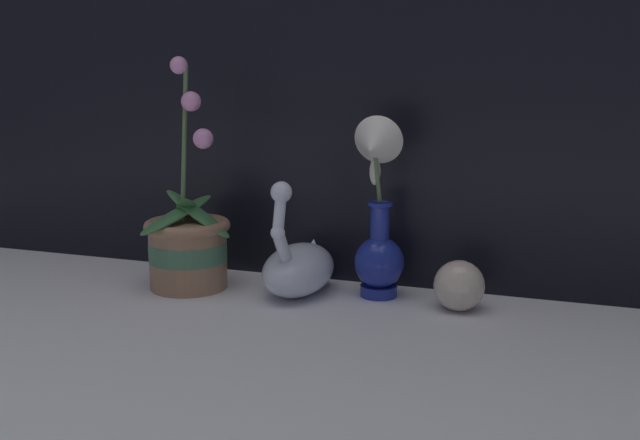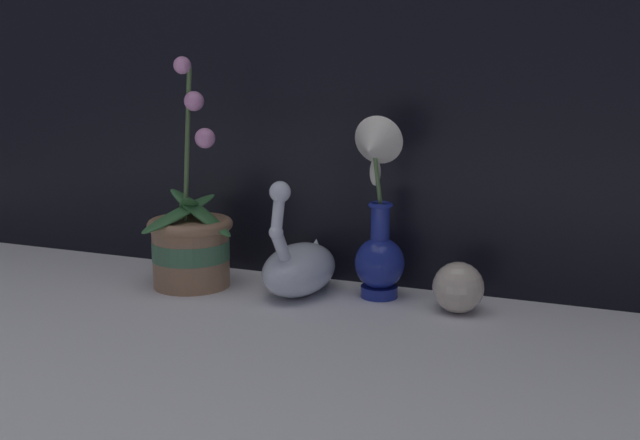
% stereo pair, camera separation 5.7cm
% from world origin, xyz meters
% --- Properties ---
extents(ground_plane, '(2.80, 2.80, 0.00)m').
position_xyz_m(ground_plane, '(0.00, 0.00, 0.00)').
color(ground_plane, white).
extents(orchid_potted_plant, '(0.16, 0.19, 0.39)m').
position_xyz_m(orchid_potted_plant, '(-0.24, 0.10, 0.08)').
color(orchid_potted_plant, '#9E7556').
rests_on(orchid_potted_plant, ground_plane).
extents(swan_figurine, '(0.11, 0.20, 0.20)m').
position_xyz_m(swan_figurine, '(-0.05, 0.12, 0.05)').
color(swan_figurine, silver).
rests_on(swan_figurine, ground_plane).
extents(blue_vase, '(0.08, 0.12, 0.30)m').
position_xyz_m(blue_vase, '(0.08, 0.14, 0.12)').
color(blue_vase, navy).
rests_on(blue_vase, ground_plane).
extents(glass_sphere, '(0.08, 0.08, 0.08)m').
position_xyz_m(glass_sphere, '(0.22, 0.12, 0.04)').
color(glass_sphere, beige).
rests_on(glass_sphere, ground_plane).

